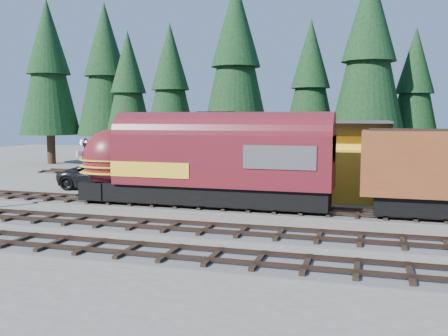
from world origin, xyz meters
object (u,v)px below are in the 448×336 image
(locomotive, at_px, (195,166))
(pickup_truck_b, at_px, (119,175))
(caboose, at_px, (206,148))
(pickup_truck_a, at_px, (105,176))
(depot, at_px, (295,154))

(locomotive, bearing_deg, pickup_truck_b, 142.28)
(locomotive, xyz_separation_m, caboose, (-4.04, 14.00, 0.16))
(pickup_truck_a, bearing_deg, pickup_truck_b, -19.21)
(depot, distance_m, caboose, 11.84)
(caboose, relative_size, pickup_truck_a, 1.52)
(locomotive, height_order, caboose, caboose)
(locomotive, relative_size, caboose, 1.52)
(depot, bearing_deg, pickup_truck_b, 177.99)
(depot, bearing_deg, pickup_truck_a, -176.21)
(pickup_truck_a, bearing_deg, caboose, -38.61)
(pickup_truck_a, xyz_separation_m, pickup_truck_b, (0.33, 1.46, -0.10))
(depot, xyz_separation_m, locomotive, (-5.12, -6.50, -0.38))
(caboose, xyz_separation_m, pickup_truck_b, (-5.01, -7.00, -1.87))
(caboose, xyz_separation_m, pickup_truck_a, (-5.34, -8.46, -1.76))
(locomotive, distance_m, pickup_truck_b, 11.56)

